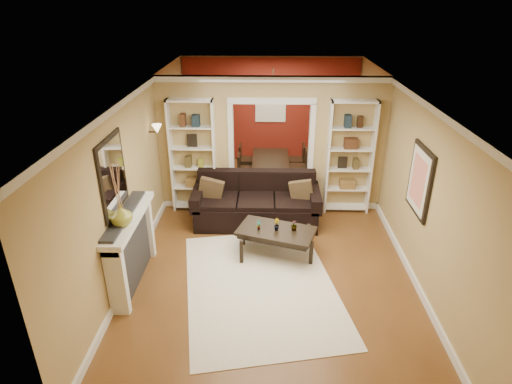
{
  "coord_description": "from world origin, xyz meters",
  "views": [
    {
      "loc": [
        -0.08,
        -6.94,
        4.1
      ],
      "look_at": [
        -0.25,
        -0.8,
        1.24
      ],
      "focal_mm": 30.0,
      "sensor_mm": 36.0,
      "label": 1
    }
  ],
  "objects_px": {
    "sofa": "(256,200)",
    "bookshelf_right": "(349,158)",
    "dining_table": "(272,170)",
    "bookshelf_left": "(193,157)",
    "fireplace": "(133,250)",
    "coffee_table": "(276,242)"
  },
  "relations": [
    {
      "from": "sofa",
      "to": "fireplace",
      "type": "relative_size",
      "value": 1.43
    },
    {
      "from": "sofa",
      "to": "dining_table",
      "type": "height_order",
      "value": "sofa"
    },
    {
      "from": "sofa",
      "to": "dining_table",
      "type": "xyz_separation_m",
      "value": [
        0.31,
        2.1,
        -0.2
      ]
    },
    {
      "from": "bookshelf_left",
      "to": "bookshelf_right",
      "type": "distance_m",
      "value": 3.1
    },
    {
      "from": "bookshelf_right",
      "to": "fireplace",
      "type": "height_order",
      "value": "bookshelf_right"
    },
    {
      "from": "coffee_table",
      "to": "dining_table",
      "type": "relative_size",
      "value": 0.82
    },
    {
      "from": "coffee_table",
      "to": "bookshelf_left",
      "type": "height_order",
      "value": "bookshelf_left"
    },
    {
      "from": "coffee_table",
      "to": "sofa",
      "type": "bearing_deg",
      "value": 126.45
    },
    {
      "from": "sofa",
      "to": "coffee_table",
      "type": "xyz_separation_m",
      "value": [
        0.37,
        -1.12,
        -0.23
      ]
    },
    {
      "from": "sofa",
      "to": "fireplace",
      "type": "bearing_deg",
      "value": -132.9
    },
    {
      "from": "sofa",
      "to": "bookshelf_right",
      "type": "height_order",
      "value": "bookshelf_right"
    },
    {
      "from": "bookshelf_right",
      "to": "dining_table",
      "type": "bearing_deg",
      "value": 134.85
    },
    {
      "from": "coffee_table",
      "to": "fireplace",
      "type": "xyz_separation_m",
      "value": [
        -2.18,
        -0.83,
        0.34
      ]
    },
    {
      "from": "dining_table",
      "to": "sofa",
      "type": "bearing_deg",
      "value": 171.48
    },
    {
      "from": "bookshelf_left",
      "to": "bookshelf_right",
      "type": "xyz_separation_m",
      "value": [
        3.1,
        0.0,
        0.0
      ]
    },
    {
      "from": "fireplace",
      "to": "dining_table",
      "type": "relative_size",
      "value": 1.09
    },
    {
      "from": "bookshelf_left",
      "to": "fireplace",
      "type": "xyz_separation_m",
      "value": [
        -0.54,
        -2.53,
        -0.57
      ]
    },
    {
      "from": "bookshelf_right",
      "to": "dining_table",
      "type": "relative_size",
      "value": 1.48
    },
    {
      "from": "coffee_table",
      "to": "fireplace",
      "type": "height_order",
      "value": "fireplace"
    },
    {
      "from": "bookshelf_right",
      "to": "fireplace",
      "type": "xyz_separation_m",
      "value": [
        -3.64,
        -2.53,
        -0.57
      ]
    },
    {
      "from": "fireplace",
      "to": "bookshelf_left",
      "type": "bearing_deg",
      "value": 77.95
    },
    {
      "from": "coffee_table",
      "to": "dining_table",
      "type": "xyz_separation_m",
      "value": [
        -0.05,
        3.22,
        0.03
      ]
    }
  ]
}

